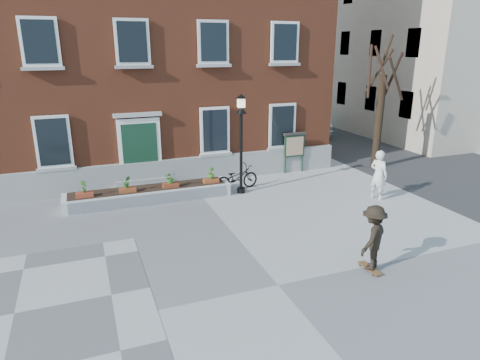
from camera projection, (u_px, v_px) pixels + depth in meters
name	position (u px, v px, depth m)	size (l,w,h in m)	color
ground	(278.00, 285.00, 10.61)	(100.00, 100.00, 0.00)	#97979A
checker_patch	(14.00, 314.00, 9.48)	(6.00, 6.00, 0.01)	#58575A
bicycle	(237.00, 178.00, 17.47)	(0.68, 1.95, 1.02)	black
parked_car	(310.00, 121.00, 28.85)	(1.69, 4.85, 1.60)	silver
bystander	(378.00, 175.00, 16.27)	(0.70, 0.46, 1.93)	white
brick_building	(118.00, 32.00, 20.50)	(18.40, 10.85, 12.60)	brown
planter_assembly	(149.00, 193.00, 16.25)	(6.20, 1.12, 1.15)	silver
bare_tree	(380.00, 110.00, 19.95)	(1.83, 1.83, 6.16)	black
side_street	(383.00, 26.00, 32.20)	(15.20, 36.00, 14.50)	#343336
lamp_post	(241.00, 131.00, 16.48)	(0.40, 0.40, 3.93)	black
notice_board	(294.00, 146.00, 19.66)	(1.10, 0.16, 1.87)	#1A3423
skateboarder	(373.00, 238.00, 11.04)	(1.30, 1.14, 1.82)	brown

